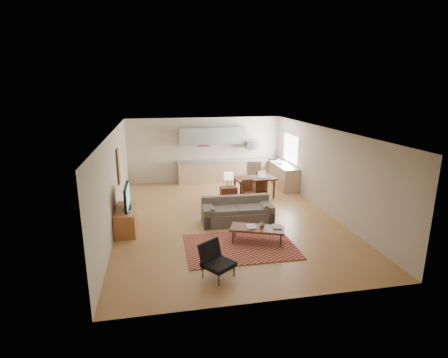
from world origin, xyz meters
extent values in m
plane|color=#A37342|center=(0.00, 0.00, 0.00)|extent=(9.00, 9.00, 0.00)
plane|color=white|center=(0.00, 0.00, 2.70)|extent=(9.00, 9.00, 0.00)
plane|color=#BAAF99|center=(0.00, 4.50, 1.35)|extent=(6.50, 0.00, 6.50)
plane|color=#BAAF99|center=(0.00, -4.50, 1.35)|extent=(6.50, 0.00, 6.50)
plane|color=#BAAF99|center=(-3.25, 0.00, 1.35)|extent=(0.00, 9.00, 9.00)
plane|color=#BAAF99|center=(3.25, 0.00, 1.35)|extent=(0.00, 9.00, 9.00)
cube|color=#A5A8AD|center=(2.00, 4.18, 0.45)|extent=(0.62, 0.62, 0.90)
cube|color=#A5A8AD|center=(2.00, 4.20, 1.55)|extent=(0.62, 0.40, 0.35)
cube|color=gray|center=(0.30, 4.33, 1.95)|extent=(2.80, 0.34, 0.70)
cube|color=white|center=(3.23, 3.00, 1.55)|extent=(0.02, 1.40, 1.05)
cube|color=maroon|center=(-0.05, -2.14, 0.01)|extent=(2.77, 1.93, 0.02)
imported|color=maroon|center=(0.17, -1.91, 0.43)|extent=(0.25, 0.33, 0.03)
imported|color=navy|center=(0.85, -2.00, 0.43)|extent=(0.36, 0.41, 0.02)
imported|color=black|center=(0.57, -1.95, 0.50)|extent=(0.16, 0.16, 0.16)
imported|color=#F7E4BE|center=(2.83, 3.24, 1.02)|extent=(0.11, 0.11, 0.19)
camera|label=1|loc=(-2.00, -10.04, 3.95)|focal=28.00mm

